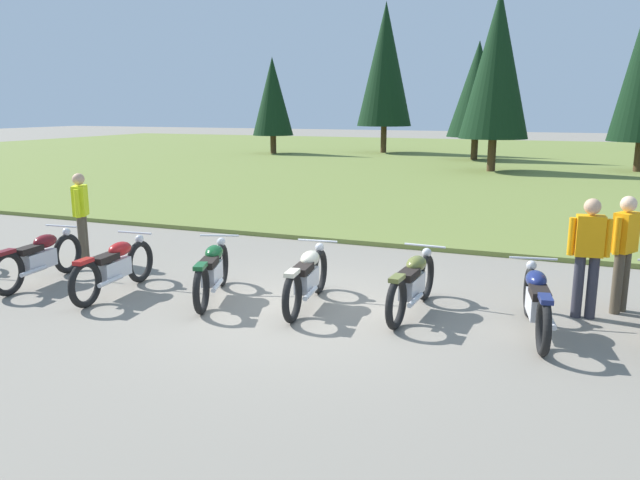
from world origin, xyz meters
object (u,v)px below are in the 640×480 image
object	(u,v)px
motorcycle_red	(115,266)
motorcycle_cream	(307,277)
rider_in_hivis_vest	(81,212)
rider_near_row_end	(588,251)
motorcycle_olive	(413,283)
rider_with_back_turned	(624,247)
motorcycle_navy	(537,301)
motorcycle_maroon	(40,258)
motorcycle_british_green	(212,271)

from	to	relation	value
motorcycle_red	motorcycle_cream	size ratio (longest dim) A/B	1.00
rider_in_hivis_vest	rider_near_row_end	size ratio (longest dim) A/B	1.00
motorcycle_olive	rider_near_row_end	bearing A→B (deg)	17.20
rider_near_row_end	rider_with_back_turned	distance (m)	0.64
motorcycle_cream	motorcycle_olive	size ratio (longest dim) A/B	1.00
motorcycle_red	motorcycle_olive	size ratio (longest dim) A/B	1.00
motorcycle_olive	rider_with_back_turned	size ratio (longest dim) A/B	1.26
motorcycle_red	motorcycle_olive	xyz separation A→B (m)	(4.52, 0.82, 0.00)
motorcycle_navy	rider_in_hivis_vest	distance (m)	8.21
motorcycle_cream	rider_in_hivis_vest	xyz separation A→B (m)	(-4.99, 0.91, 0.51)
motorcycle_maroon	motorcycle_navy	xyz separation A→B (m)	(7.72, 0.60, 0.00)
motorcycle_red	motorcycle_british_green	world-z (taller)	same
motorcycle_olive	rider_with_back_turned	distance (m)	2.99
motorcycle_maroon	rider_in_hivis_vest	distance (m)	1.60
motorcycle_navy	motorcycle_british_green	bearing A→B (deg)	-176.97
motorcycle_cream	motorcycle_maroon	bearing A→B (deg)	-173.16
motorcycle_maroon	rider_with_back_turned	world-z (taller)	rider_with_back_turned
rider_near_row_end	rider_with_back_turned	xyz separation A→B (m)	(0.47, 0.44, 0.00)
motorcycle_olive	motorcycle_navy	size ratio (longest dim) A/B	1.01
motorcycle_maroon	rider_in_hivis_vest	xyz separation A→B (m)	(-0.43, 1.46, 0.51)
motorcycle_maroon	motorcycle_red	bearing A→B (deg)	0.08
motorcycle_maroon	rider_near_row_end	distance (m)	8.46
motorcycle_red	motorcycle_navy	size ratio (longest dim) A/B	1.01
rider_in_hivis_vest	rider_near_row_end	distance (m)	8.73
motorcycle_olive	motorcycle_navy	xyz separation A→B (m)	(1.67, -0.22, 0.00)
motorcycle_maroon	motorcycle_cream	size ratio (longest dim) A/B	1.00
motorcycle_maroon	rider_in_hivis_vest	world-z (taller)	rider_in_hivis_vest
motorcycle_maroon	rider_in_hivis_vest	bearing A→B (deg)	106.30
rider_with_back_turned	motorcycle_red	bearing A→B (deg)	-164.86
motorcycle_british_green	motorcycle_cream	size ratio (longest dim) A/B	0.96
motorcycle_cream	rider_in_hivis_vest	distance (m)	5.10
motorcycle_maroon	motorcycle_olive	world-z (taller)	same
rider_near_row_end	motorcycle_olive	bearing A→B (deg)	-162.80
motorcycle_navy	rider_in_hivis_vest	world-z (taller)	rider_in_hivis_vest
motorcycle_maroon	motorcycle_red	size ratio (longest dim) A/B	1.00
rider_near_row_end	motorcycle_maroon	bearing A→B (deg)	-169.64
rider_near_row_end	motorcycle_navy	bearing A→B (deg)	-122.47
motorcycle_cream	motorcycle_navy	bearing A→B (deg)	1.01
motorcycle_red	motorcycle_cream	xyz separation A→B (m)	(3.02, 0.54, 0.00)
motorcycle_red	rider_with_back_turned	distance (m)	7.51
rider_with_back_turned	motorcycle_navy	bearing A→B (deg)	-127.75
motorcycle_british_green	motorcycle_olive	xyz separation A→B (m)	(2.98, 0.47, 0.00)
motorcycle_maroon	motorcycle_olive	distance (m)	6.11
rider_near_row_end	motorcycle_red	bearing A→B (deg)	-167.37
motorcycle_maroon	motorcycle_cream	distance (m)	4.59
motorcycle_navy	motorcycle_red	bearing A→B (deg)	-174.46
motorcycle_british_green	rider_near_row_end	distance (m)	5.38
motorcycle_navy	rider_with_back_turned	bearing A→B (deg)	52.25
motorcycle_maroon	rider_near_row_end	bearing A→B (deg)	10.36
motorcycle_red	motorcycle_navy	bearing A→B (deg)	5.54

